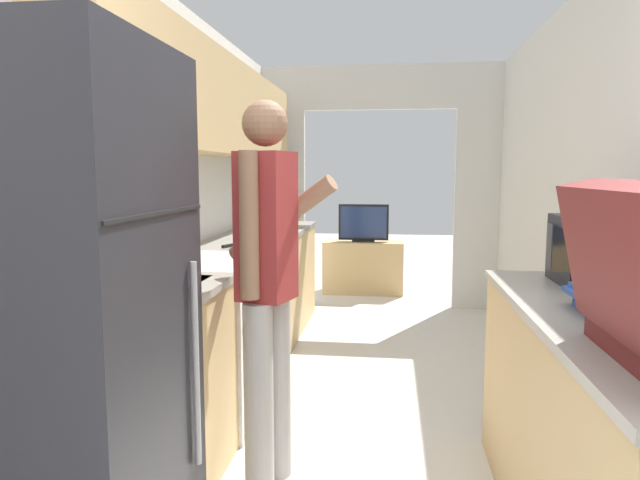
% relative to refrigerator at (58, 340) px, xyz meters
% --- Properties ---
extents(wall_left, '(0.38, 7.41, 2.50)m').
position_rel_refrigerator_xyz_m(wall_left, '(-0.30, 1.64, 0.60)').
color(wall_left, silver).
rests_on(wall_left, ground_plane).
extents(wall_right, '(0.06, 7.41, 2.50)m').
position_rel_refrigerator_xyz_m(wall_right, '(2.14, 1.24, 0.35)').
color(wall_right, silver).
rests_on(wall_right, ground_plane).
extents(wall_far_with_doorway, '(2.86, 0.06, 2.50)m').
position_rel_refrigerator_xyz_m(wall_far_with_doorway, '(0.89, 4.38, 0.53)').
color(wall_far_with_doorway, silver).
rests_on(wall_far_with_doorway, ground_plane).
extents(counter_left, '(0.62, 3.71, 0.92)m').
position_rel_refrigerator_xyz_m(counter_left, '(-0.04, 2.40, -0.44)').
color(counter_left, tan).
rests_on(counter_left, ground_plane).
extents(counter_right, '(0.62, 1.82, 0.92)m').
position_rel_refrigerator_xyz_m(counter_right, '(1.81, 0.43, -0.44)').
color(counter_right, tan).
rests_on(counter_right, ground_plane).
extents(refrigerator, '(0.71, 0.71, 1.80)m').
position_rel_refrigerator_xyz_m(refrigerator, '(0.00, 0.00, 0.00)').
color(refrigerator, black).
rests_on(refrigerator, ground_plane).
extents(range_oven, '(0.66, 0.75, 1.06)m').
position_rel_refrigerator_xyz_m(range_oven, '(-0.03, 1.49, -0.43)').
color(range_oven, white).
rests_on(range_oven, ground_plane).
extents(person, '(0.55, 0.44, 1.72)m').
position_rel_refrigerator_xyz_m(person, '(0.48, 0.81, 0.03)').
color(person, '#9E9E9E').
rests_on(person, ground_plane).
extents(microwave, '(0.34, 0.46, 0.30)m').
position_rel_refrigerator_xyz_m(microwave, '(1.92, 0.98, 0.17)').
color(microwave, black).
rests_on(microwave, counter_right).
extents(book_stack, '(0.23, 0.27, 0.09)m').
position_rel_refrigerator_xyz_m(book_stack, '(1.79, 0.47, 0.07)').
color(book_stack, '#2D4C99').
rests_on(book_stack, counter_right).
extents(tv_cabinet, '(0.93, 0.42, 0.61)m').
position_rel_refrigerator_xyz_m(tv_cabinet, '(0.70, 5.03, -0.60)').
color(tv_cabinet, tan).
rests_on(tv_cabinet, ground_plane).
extents(television, '(0.58, 0.16, 0.43)m').
position_rel_refrigerator_xyz_m(television, '(0.70, 4.99, -0.08)').
color(television, black).
rests_on(television, tv_cabinet).
extents(knife, '(0.11, 0.31, 0.02)m').
position_rel_refrigerator_xyz_m(knife, '(-0.05, 2.09, 0.03)').
color(knife, '#B7B7BC').
rests_on(knife, counter_left).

